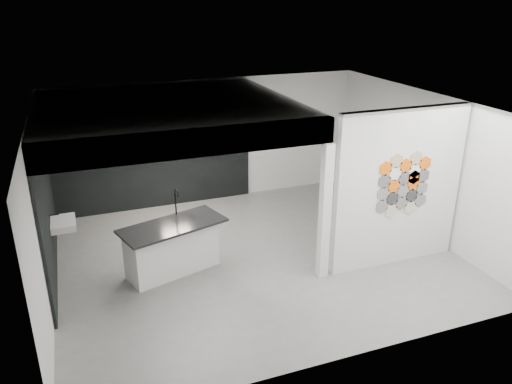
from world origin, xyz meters
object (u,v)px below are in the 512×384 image
object	(u,v)px
kitchen_island	(172,247)
kettle	(200,144)
glass_vase	(218,142)
stockpot	(93,154)
glass_bowl	(218,143)
partition_panel	(399,189)
wall_basin	(63,223)
bottle_dark	(155,149)
utensil_cup	(131,152)

from	to	relation	value
kitchen_island	kettle	bearing A→B (deg)	48.86
glass_vase	kitchen_island	bearing A→B (deg)	-120.70
stockpot	glass_vase	size ratio (longest dim) A/B	1.59
kitchen_island	glass_bowl	xyz separation A→B (m)	(1.69, 2.85, 0.89)
partition_panel	glass_vase	world-z (taller)	partition_panel
partition_panel	kitchen_island	bearing A→B (deg)	164.92
partition_panel	stockpot	world-z (taller)	partition_panel
wall_basin	kettle	size ratio (longest dim) A/B	3.31
kitchen_island	bottle_dark	xyz separation A→B (m)	(0.28, 2.85, 0.92)
partition_panel	kettle	world-z (taller)	partition_panel
partition_panel	kitchen_island	size ratio (longest dim) A/B	1.47
glass_bowl	partition_panel	bearing A→B (deg)	-61.77
wall_basin	kitchen_island	size ratio (longest dim) A/B	0.32
kettle	glass_vase	xyz separation A→B (m)	(0.41, 0.00, -0.00)
glass_vase	bottle_dark	distance (m)	1.41
kitchen_island	stockpot	bearing A→B (deg)	92.53
wall_basin	bottle_dark	distance (m)	2.91
kitchen_island	kettle	xyz separation A→B (m)	(1.28, 2.85, 0.92)
stockpot	utensil_cup	distance (m)	0.77
stockpot	bottle_dark	distance (m)	1.29
wall_basin	kettle	xyz separation A→B (m)	(2.98, 2.07, 0.55)
partition_panel	kitchen_island	xyz separation A→B (m)	(-3.77, 1.01, -0.92)
glass_bowl	bottle_dark	distance (m)	1.41
glass_bowl	glass_vase	world-z (taller)	glass_vase
wall_basin	glass_vase	size ratio (longest dim) A/B	3.97
wall_basin	stockpot	world-z (taller)	stockpot
partition_panel	bottle_dark	size ratio (longest dim) A/B	18.96
wall_basin	kitchen_island	xyz separation A→B (m)	(1.70, -0.79, -0.37)
stockpot	kettle	distance (m)	2.29
utensil_cup	kitchen_island	bearing A→B (deg)	-85.20
bottle_dark	utensil_cup	distance (m)	0.52
kettle	utensil_cup	size ratio (longest dim) A/B	1.63
kitchen_island	stockpot	world-z (taller)	stockpot
partition_panel	utensil_cup	xyz separation A→B (m)	(-4.01, 3.87, -0.02)
kettle	bottle_dark	xyz separation A→B (m)	(-1.00, 0.00, -0.00)
glass_bowl	glass_vase	xyz separation A→B (m)	(0.00, 0.00, 0.03)
kitchen_island	glass_vase	world-z (taller)	glass_vase
wall_basin	glass_vase	bearing A→B (deg)	31.35
stockpot	bottle_dark	xyz separation A→B (m)	(1.29, 0.00, -0.02)
kitchen_island	utensil_cup	distance (m)	3.00
utensil_cup	kettle	bearing A→B (deg)	0.00
wall_basin	utensil_cup	distance (m)	2.58
kettle	glass_bowl	distance (m)	0.41
kettle	stockpot	bearing A→B (deg)	173.73
wall_basin	kettle	bearing A→B (deg)	34.74
wall_basin	glass_bowl	bearing A→B (deg)	31.35
glass_vase	bottle_dark	world-z (taller)	glass_vase
wall_basin	kettle	distance (m)	3.66
stockpot	utensil_cup	xyz separation A→B (m)	(0.77, 0.00, -0.04)
kitchen_island	wall_basin	bearing A→B (deg)	138.24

